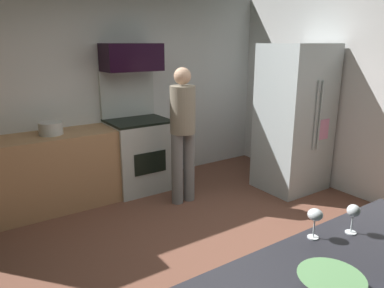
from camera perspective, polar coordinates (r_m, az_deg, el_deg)
The scene contains 12 objects.
ground_plane at distance 3.40m, azimuth 2.40°, elevation -18.78°, with size 5.20×4.80×0.02m, color brown.
wall_back at distance 4.92m, azimuth -13.86°, elevation 8.09°, with size 5.20×0.12×2.60m, color silver.
wall_right at distance 4.81m, azimuth 28.01°, elevation 6.56°, with size 0.12×4.80×2.60m, color silver.
lower_cabinet_run at distance 4.54m, azimuth -22.25°, elevation -4.32°, with size 2.40×0.60×0.90m, color #AE7E55.
oven_range at distance 4.86m, azimuth -8.49°, elevation -1.12°, with size 0.76×0.65×1.57m.
microwave at distance 4.74m, azimuth -9.54°, elevation 13.40°, with size 0.74×0.38×0.34m, color black.
refrigerator at distance 4.93m, azimuth 15.87°, elevation 3.89°, with size 0.83×0.73×1.91m.
person_cook at distance 4.28m, azimuth -1.47°, elevation 2.36°, with size 0.31×0.30×1.65m.
mixing_bowl_large at distance 1.71m, azimuth 21.07°, elevation -20.15°, with size 0.28×0.28×0.08m, color #61975D.
wine_glass_near at distance 2.18m, azimuth 24.20°, elevation -9.83°, with size 0.07×0.07×0.17m.
wine_glass_extra at distance 2.05m, azimuth 18.93°, elevation -10.73°, with size 0.08×0.08×0.17m.
stock_pot at distance 4.42m, azimuth -21.48°, elevation 2.32°, with size 0.27×0.27×0.15m, color beige.
Camera 1 is at (-1.67, -2.25, 1.91)m, focal length 33.66 mm.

